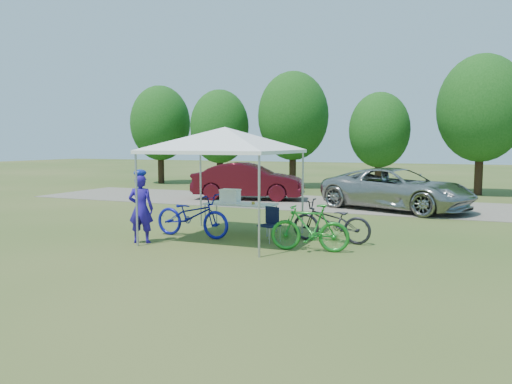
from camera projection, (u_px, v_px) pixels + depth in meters
ground at (225, 239)px, 12.21m from camera, size 100.00×100.00×0.00m
gravel_strip at (315, 203)px, 19.56m from camera, size 24.00×5.00×0.02m
canopy at (225, 130)px, 11.95m from camera, size 4.53×4.53×3.00m
treeline at (343, 119)px, 24.89m from camera, size 24.89×4.28×6.30m
folding_table at (241, 205)px, 13.12m from camera, size 1.86×0.78×0.77m
folding_chair at (271, 221)px, 11.94m from camera, size 0.54×0.57×0.82m
cooler at (230, 196)px, 13.22m from camera, size 0.50×0.34×0.36m
ice_cream_cup at (253, 203)px, 12.92m from camera, size 0.09×0.09×0.06m
cyclist at (141, 209)px, 11.68m from camera, size 0.68×0.54×1.62m
bike_blue at (192, 215)px, 12.45m from camera, size 2.12×0.85×1.09m
bike_green at (310, 228)px, 10.80m from camera, size 1.77×0.71×1.03m
bike_dark at (331, 221)px, 11.77m from camera, size 1.94×0.79×1.00m
minivan at (397, 189)px, 17.42m from camera, size 5.78×4.17×1.46m
sedan at (248, 181)px, 20.70m from camera, size 4.81×2.51×1.51m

